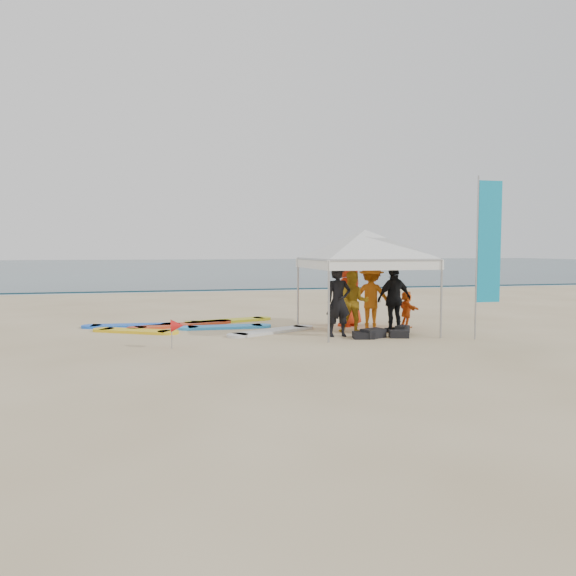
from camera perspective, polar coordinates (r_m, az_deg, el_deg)
The scene contains 14 objects.
ground at distance 11.30m, azimuth -2.31°, elevation -7.07°, with size 120.00×120.00×0.00m, color beige.
ocean at distance 70.95m, azimuth -11.69°, elevation 2.20°, with size 160.00×84.00×0.08m, color #0C2633.
shoreline_foam at distance 29.24m, azimuth -9.19°, elevation -0.30°, with size 160.00×1.20×0.01m, color silver.
person_black_a at distance 13.90m, azimuth 5.14°, elevation -1.38°, with size 0.63×0.42×1.74m, color black.
person_yellow at distance 14.54m, azimuth 6.68°, elevation -1.43°, with size 0.78×0.61×1.60m, color #BA871A.
person_orange_a at distance 15.13m, azimuth 8.46°, elevation -0.92°, with size 1.14×0.66×1.77m, color #C35D11.
person_black_b at distance 14.80m, azimuth 10.73°, elevation -1.11°, with size 1.02×0.42×1.74m, color black.
person_orange_b at distance 15.77m, azimuth 6.27°, elevation -0.49°, with size 0.92×0.60×1.88m, color red.
person_seated at distance 15.90m, azimuth 11.95°, elevation -2.10°, with size 0.94×0.30×1.01m, color #CD4E12.
canopy_tent at distance 14.74m, azimuth 7.84°, elevation 5.85°, with size 4.04×4.04×3.05m.
feather_flag at distance 14.26m, azimuth 19.65°, elevation 4.28°, with size 0.65×0.04×3.90m.
marker_pennant at distance 12.48m, azimuth -11.20°, elevation -3.79°, with size 0.28×0.28×0.64m.
gear_pile at distance 14.01m, azimuth 9.39°, elevation -4.56°, with size 1.78×1.04×0.22m.
surfboard_spread at distance 15.68m, azimuth -9.26°, elevation -3.88°, with size 5.78×3.69×0.07m.
Camera 1 is at (-2.13, -10.89, 2.17)m, focal length 35.00 mm.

